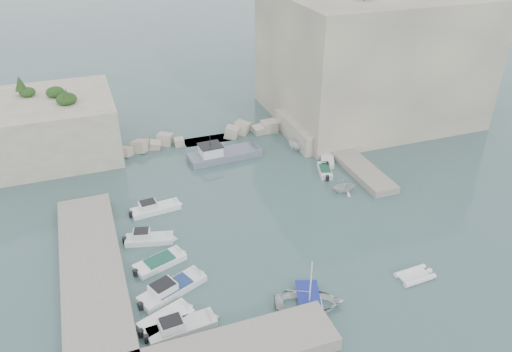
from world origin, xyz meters
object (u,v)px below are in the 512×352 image
object	(u,v)px
rowboat	(309,307)
motorboat_d	(173,291)
tender_east_c	(327,160)
work_boat	(225,158)
tender_east_a	(344,191)
tender_east_b	(325,173)
motorboat_f	(182,330)
motorboat_b	(150,242)
motorboat_a	(156,211)
inflatable_dinghy	(414,277)
tender_east_d	(306,151)
motorboat_e	(166,322)
motorboat_c	(160,265)

from	to	relation	value
rowboat	motorboat_d	bearing A→B (deg)	79.78
tender_east_c	work_boat	distance (m)	12.45
tender_east_a	tender_east_b	bearing A→B (deg)	7.21
motorboat_f	motorboat_b	bearing A→B (deg)	87.14
motorboat_b	tender_east_a	xyz separation A→B (m)	(21.29, 1.73, 0.00)
motorboat_a	tender_east_c	size ratio (longest dim) A/B	1.14
inflatable_dinghy	rowboat	bearing A→B (deg)	177.15
tender_east_b	tender_east_d	bearing A→B (deg)	14.25
motorboat_d	inflatable_dinghy	world-z (taller)	motorboat_d
work_boat	motorboat_e	bearing A→B (deg)	-119.79
work_boat	motorboat_c	bearing A→B (deg)	-126.26
motorboat_d	tender_east_b	distance (m)	24.55
motorboat_a	motorboat_c	bearing A→B (deg)	-103.55
tender_east_d	work_boat	size ratio (longest dim) A/B	0.47
motorboat_b	tender_east_c	size ratio (longest dim) A/B	1.02
motorboat_d	motorboat_f	size ratio (longest dim) A/B	1.12
motorboat_e	tender_east_b	bearing A→B (deg)	15.91
inflatable_dinghy	tender_east_a	size ratio (longest dim) A/B	1.16
motorboat_f	tender_east_c	xyz separation A→B (m)	(22.44, 20.40, 0.00)
motorboat_c	tender_east_b	xyz separation A→B (m)	(20.91, 9.73, 0.00)
motorboat_d	tender_east_d	world-z (taller)	tender_east_d
motorboat_e	tender_east_c	bearing A→B (deg)	17.99
motorboat_b	motorboat_e	size ratio (longest dim) A/B	1.06
motorboat_b	motorboat_c	size ratio (longest dim) A/B	0.97
motorboat_a	motorboat_c	world-z (taller)	motorboat_a
motorboat_b	tender_east_a	size ratio (longest dim) A/B	1.63
motorboat_d	inflatable_dinghy	size ratio (longest dim) A/B	1.86
motorboat_a	motorboat_f	distance (m)	16.52
motorboat_d	tender_east_c	xyz separation A→B (m)	(22.25, 16.08, 0.00)
motorboat_d	rowboat	bearing A→B (deg)	-52.11
tender_east_a	tender_east_d	size ratio (longest dim) A/B	0.64
motorboat_e	tender_east_d	size ratio (longest dim) A/B	0.99
motorboat_c	tender_east_c	xyz separation A→B (m)	(22.60, 12.41, 0.00)
motorboat_c	motorboat_d	size ratio (longest dim) A/B	0.78
motorboat_c	tender_east_a	distance (m)	21.66
motorboat_b	tender_east_d	distance (m)	24.71
motorboat_d	motorboat_b	bearing A→B (deg)	71.93
motorboat_b	tender_east_d	xyz separation A→B (m)	(21.60, 12.01, 0.00)
motorboat_e	rowboat	bearing A→B (deg)	-33.04
motorboat_e	motorboat_f	world-z (taller)	motorboat_f
inflatable_dinghy	tender_east_d	size ratio (longest dim) A/B	0.75
motorboat_c	rowboat	xyz separation A→B (m)	(10.05, -9.04, 0.00)
motorboat_f	tender_east_d	xyz separation A→B (m)	(21.14, 23.62, 0.00)
motorboat_f	tender_east_b	bearing A→B (deg)	35.40
motorboat_c	motorboat_d	bearing A→B (deg)	-103.93
tender_east_c	tender_east_d	size ratio (longest dim) A/B	1.04
motorboat_b	motorboat_d	bearing A→B (deg)	-71.10
inflatable_dinghy	tender_east_c	world-z (taller)	tender_east_c
motorboat_f	motorboat_e	bearing A→B (deg)	123.29
motorboat_a	tender_east_c	world-z (taller)	motorboat_a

